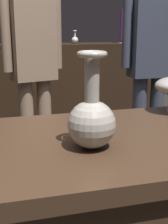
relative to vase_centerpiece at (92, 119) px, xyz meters
name	(u,v)px	position (x,y,z in m)	size (l,w,h in m)	color
back_display_shelf	(25,95)	(-0.03, 2.27, -0.39)	(2.60, 0.40, 0.99)	black
vase_centerpiece	(92,119)	(0.00, 0.00, 0.00)	(0.14, 0.14, 0.28)	gray
shelf_vase_far_right	(124,27)	(1.01, 2.28, 0.26)	(0.11, 0.11, 0.34)	#7A388E
shelf_vase_right	(75,39)	(0.49, 2.28, 0.14)	(0.07, 0.07, 0.13)	silver
visitor_near_right	(151,58)	(0.87, 1.37, 0.03)	(0.47, 0.18, 1.57)	#333847
visitor_center_back	(33,61)	(0.00, 1.55, 0.01)	(0.46, 0.26, 1.54)	#846B56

